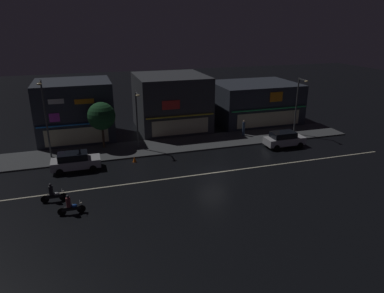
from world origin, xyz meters
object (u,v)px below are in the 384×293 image
at_px(parked_car_near_kerb, 75,161).
at_px(motorcycle_following, 53,194).
at_px(streetlamp_west, 45,114).
at_px(motorcycle_lead, 70,206).
at_px(traffic_cone, 134,159).
at_px(streetlamp_east, 298,102).
at_px(parked_car_trailing, 284,139).
at_px(streetlamp_mid, 137,115).
at_px(pedestrian_on_sidewalk, 244,128).

relative_size(parked_car_near_kerb, motorcycle_following, 2.26).
bearing_deg(streetlamp_west, motorcycle_lead, -80.44).
relative_size(streetlamp_west, traffic_cone, 13.88).
distance_m(streetlamp_east, parked_car_trailing, 5.59).
bearing_deg(traffic_cone, motorcycle_lead, -124.55).
height_order(streetlamp_east, motorcycle_lead, streetlamp_east).
relative_size(parked_car_trailing, motorcycle_lead, 2.26).
distance_m(motorcycle_lead, traffic_cone, 10.15).
relative_size(streetlamp_mid, parked_car_near_kerb, 1.41).
distance_m(pedestrian_on_sidewalk, traffic_cone, 14.09).
relative_size(streetlamp_east, parked_car_trailing, 1.54).
xyz_separation_m(streetlamp_east, parked_car_trailing, (-3.38, -3.08, -3.22)).
relative_size(streetlamp_east, pedestrian_on_sidewalk, 3.64).
relative_size(streetlamp_east, parked_car_near_kerb, 1.54).
bearing_deg(motorcycle_following, traffic_cone, -143.92).
distance_m(parked_car_trailing, motorcycle_lead, 23.20).
xyz_separation_m(streetlamp_east, pedestrian_on_sidewalk, (-5.99, 1.49, -3.09)).
xyz_separation_m(streetlamp_west, motorcycle_following, (0.68, -9.30, -3.97)).
height_order(streetlamp_west, streetlamp_east, streetlamp_west).
bearing_deg(motorcycle_lead, pedestrian_on_sidewalk, -150.89).
bearing_deg(motorcycle_lead, streetlamp_west, -84.28).
height_order(streetlamp_east, motorcycle_following, streetlamp_east).
distance_m(streetlamp_west, traffic_cone, 9.41).
distance_m(streetlamp_west, motorcycle_following, 10.14).
relative_size(streetlamp_mid, pedestrian_on_sidewalk, 3.34).
height_order(streetlamp_west, motorcycle_following, streetlamp_west).
bearing_deg(streetlamp_east, parked_car_near_kerb, -173.31).
height_order(streetlamp_east, pedestrian_on_sidewalk, streetlamp_east).
bearing_deg(streetlamp_west, streetlamp_east, -1.34).
height_order(streetlamp_mid, motorcycle_lead, streetlamp_mid).
height_order(streetlamp_mid, streetlamp_east, streetlamp_east).
xyz_separation_m(streetlamp_mid, pedestrian_on_sidewalk, (12.51, 0.95, -2.80)).
relative_size(pedestrian_on_sidewalk, parked_car_near_kerb, 0.42).
xyz_separation_m(streetlamp_west, pedestrian_on_sidewalk, (21.16, 0.85, -3.61)).
bearing_deg(parked_car_trailing, streetlamp_mid, 166.54).
bearing_deg(motorcycle_following, streetlamp_mid, -135.58).
distance_m(streetlamp_mid, streetlamp_east, 18.51).
relative_size(streetlamp_mid, parked_car_trailing, 1.41).
relative_size(streetlamp_mid, motorcycle_lead, 3.20).
relative_size(streetlamp_mid, streetlamp_east, 0.92).
relative_size(streetlamp_mid, motorcycle_following, 3.20).
height_order(motorcycle_following, traffic_cone, motorcycle_following).
relative_size(streetlamp_west, parked_car_near_kerb, 1.78).
height_order(pedestrian_on_sidewalk, motorcycle_lead, pedestrian_on_sidewalk).
xyz_separation_m(streetlamp_west, streetlamp_east, (27.15, -0.64, -0.52)).
bearing_deg(motorcycle_following, streetlamp_east, -166.58).
distance_m(streetlamp_east, motorcycle_following, 28.06).
bearing_deg(streetlamp_mid, parked_car_trailing, -13.46).
height_order(pedestrian_on_sidewalk, parked_car_trailing, pedestrian_on_sidewalk).
bearing_deg(streetlamp_west, parked_car_trailing, -8.88).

